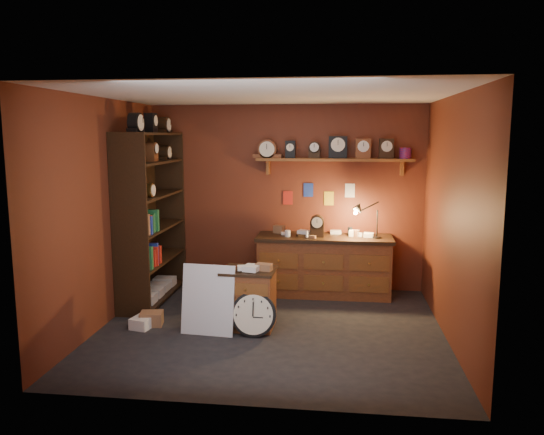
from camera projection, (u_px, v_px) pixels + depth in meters
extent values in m
plane|color=black|center=(270.00, 329.00, 6.24)|extent=(4.00, 4.00, 0.00)
cube|color=maroon|center=(286.00, 198.00, 7.80)|extent=(4.00, 0.02, 2.70)
cube|color=maroon|center=(243.00, 250.00, 4.27)|extent=(4.00, 0.02, 2.70)
cube|color=maroon|center=(103.00, 213.00, 6.27)|extent=(0.02, 3.60, 2.70)
cube|color=maroon|center=(452.00, 220.00, 5.79)|extent=(0.02, 3.60, 2.70)
cube|color=beige|center=(270.00, 95.00, 5.82)|extent=(4.00, 3.60, 0.02)
cube|color=brown|center=(334.00, 160.00, 7.48)|extent=(2.20, 0.30, 0.04)
cube|color=brown|center=(268.00, 167.00, 7.68)|extent=(0.04, 0.16, 0.20)
cube|color=brown|center=(402.00, 168.00, 7.45)|extent=(0.04, 0.16, 0.20)
cylinder|color=#B21419|center=(405.00, 153.00, 7.34)|extent=(0.16, 0.16, 0.15)
cube|color=#B32116|center=(296.00, 198.00, 7.77)|extent=(0.14, 0.01, 0.20)
cube|color=navy|center=(316.00, 190.00, 7.71)|extent=(0.14, 0.01, 0.20)
cube|color=gold|center=(337.00, 199.00, 7.69)|extent=(0.14, 0.01, 0.20)
cube|color=silver|center=(358.00, 191.00, 7.64)|extent=(0.14, 0.01, 0.20)
cube|color=black|center=(136.00, 217.00, 7.26)|extent=(0.03, 1.60, 2.30)
cube|color=black|center=(130.00, 227.00, 6.47)|extent=(0.45, 0.03, 2.30)
cube|color=black|center=(170.00, 210.00, 8.00)|extent=(0.45, 0.03, 2.30)
cube|color=black|center=(155.00, 295.00, 7.40)|extent=(0.43, 1.54, 0.03)
cube|color=black|center=(154.00, 260.00, 7.33)|extent=(0.43, 1.54, 0.03)
cube|color=black|center=(152.00, 228.00, 7.26)|extent=(0.43, 1.54, 0.03)
cube|color=black|center=(151.00, 196.00, 7.19)|extent=(0.43, 1.54, 0.03)
cube|color=black|center=(150.00, 162.00, 7.12)|extent=(0.43, 1.54, 0.03)
cube|color=black|center=(149.00, 134.00, 7.06)|extent=(0.43, 1.54, 0.03)
cube|color=brown|center=(324.00, 267.00, 7.56)|extent=(1.85, 0.60, 0.80)
cube|color=black|center=(324.00, 238.00, 7.49)|extent=(1.91, 0.66, 0.05)
cube|color=brown|center=(323.00, 272.00, 7.26)|extent=(1.77, 0.02, 0.52)
cylinder|color=black|center=(377.00, 237.00, 7.35)|extent=(0.12, 0.12, 0.02)
cylinder|color=black|center=(377.00, 224.00, 7.32)|extent=(0.02, 0.02, 0.38)
cylinder|color=black|center=(369.00, 207.00, 7.27)|extent=(0.27, 0.09, 0.14)
cone|color=black|center=(359.00, 210.00, 7.26)|extent=(0.18, 0.14, 0.18)
cube|color=brown|center=(249.00, 299.00, 6.27)|extent=(0.60, 0.50, 0.68)
cube|color=black|center=(249.00, 270.00, 6.22)|extent=(0.64, 0.55, 0.03)
cube|color=brown|center=(246.00, 306.00, 6.03)|extent=(0.52, 0.04, 0.57)
cylinder|color=black|center=(254.00, 314.00, 6.01)|extent=(0.51, 0.17, 0.51)
cylinder|color=#F0E3C0|center=(253.00, 315.00, 5.97)|extent=(0.45, 0.10, 0.44)
cube|color=black|center=(253.00, 309.00, 5.96)|extent=(0.01, 0.04, 0.16)
cube|color=black|center=(258.00, 318.00, 5.96)|extent=(0.12, 0.01, 0.01)
cube|color=silver|center=(209.00, 333.00, 6.12)|extent=(0.63, 0.22, 0.82)
cube|color=silver|center=(218.00, 286.00, 7.20)|extent=(0.58, 0.58, 0.46)
cube|color=black|center=(214.00, 291.00, 6.98)|extent=(0.36, 0.16, 0.37)
cube|color=#8E5F3E|center=(152.00, 319.00, 6.37)|extent=(0.30, 0.27, 0.16)
cube|color=white|center=(143.00, 322.00, 6.28)|extent=(0.27, 0.30, 0.13)
cube|color=#8E5F3E|center=(232.00, 297.00, 7.17)|extent=(0.32, 0.29, 0.20)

